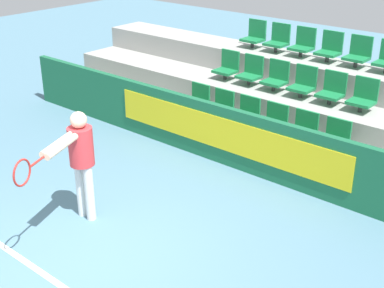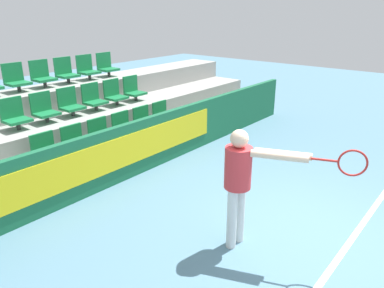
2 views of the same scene
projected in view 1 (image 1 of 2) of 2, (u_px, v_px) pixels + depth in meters
name	position (u px, v px, depth m)	size (l,w,h in m)	color
ground_plane	(79.00, 259.00, 6.69)	(30.00, 30.00, 0.00)	slate
court_baseline	(48.00, 277.00, 6.36)	(5.52, 0.08, 0.01)	white
barrier_wall	(237.00, 139.00, 8.83)	(10.65, 0.14, 1.03)	#19603D
bleacher_tier_front	(255.00, 145.00, 9.32)	(10.25, 0.91, 0.46)	#9E9E99
bleacher_tier_middle	(283.00, 118.00, 9.86)	(10.25, 0.91, 0.92)	#9E9E99
bleacher_tier_back	(309.00, 94.00, 10.40)	(10.25, 0.91, 1.37)	#9E9E99
stadium_chair_0	(198.00, 100.00, 10.03)	(0.41, 0.37, 0.55)	#333333
stadium_chair_1	(221.00, 107.00, 9.70)	(0.41, 0.37, 0.55)	#333333
stadium_chair_2	(247.00, 114.00, 9.37)	(0.41, 0.37, 0.55)	#333333
stadium_chair_3	(274.00, 122.00, 9.04)	(0.41, 0.37, 0.55)	#333333
stadium_chair_4	(303.00, 130.00, 8.71)	(0.41, 0.37, 0.55)	#333333
stadium_chair_5	(335.00, 139.00, 8.38)	(0.41, 0.37, 0.55)	#333333
stadium_chair_6	(227.00, 66.00, 10.48)	(0.41, 0.37, 0.55)	#333333
stadium_chair_7	(251.00, 72.00, 10.15)	(0.41, 0.37, 0.55)	#333333
stadium_chair_8	(276.00, 77.00, 9.82)	(0.41, 0.37, 0.55)	#333333
stadium_chair_9	(303.00, 83.00, 9.49)	(0.41, 0.37, 0.55)	#333333
stadium_chair_10	(332.00, 90.00, 9.16)	(0.41, 0.37, 0.55)	#333333
stadium_chair_11	(363.00, 97.00, 8.83)	(0.41, 0.37, 0.55)	#333333
stadium_chair_12	(255.00, 35.00, 10.92)	(0.41, 0.37, 0.55)	#333333
stadium_chair_13	(278.00, 39.00, 10.59)	(0.41, 0.37, 0.55)	#333333
stadium_chair_14	(303.00, 44.00, 10.26)	(0.41, 0.37, 0.55)	#333333
stadium_chair_15	(330.00, 48.00, 9.93)	(0.41, 0.37, 0.55)	#333333
stadium_chair_16	(358.00, 53.00, 9.60)	(0.41, 0.37, 0.55)	#333333
tennis_player	(79.00, 156.00, 7.14)	(0.72, 1.52, 1.59)	silver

